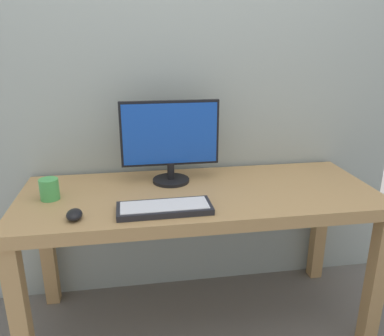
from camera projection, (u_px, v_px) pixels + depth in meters
ground_plane at (199, 319)px, 2.12m from camera, size 6.00×6.00×0.00m
wall_back at (188, 31)px, 1.99m from camera, size 2.49×0.04×3.00m
desk at (199, 209)px, 1.90m from camera, size 1.72×0.68×0.76m
monitor at (170, 139)px, 1.93m from camera, size 0.50×0.19×0.42m
keyboard_primary at (165, 208)px, 1.65m from camera, size 0.41×0.16×0.03m
mouse at (74, 215)px, 1.58m from camera, size 0.07×0.10×0.04m
coffee_mug at (49, 189)px, 1.76m from camera, size 0.09×0.09×0.10m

